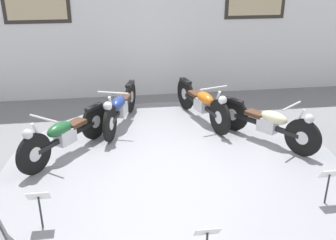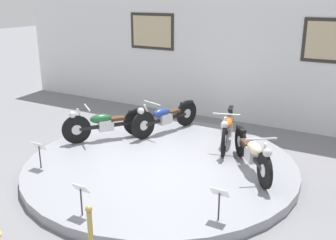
{
  "view_description": "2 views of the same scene",
  "coord_description": "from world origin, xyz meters",
  "px_view_note": "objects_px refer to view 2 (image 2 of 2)",
  "views": [
    {
      "loc": [
        -0.82,
        -5.28,
        3.16
      ],
      "look_at": [
        -0.08,
        0.03,
        0.85
      ],
      "focal_mm": 42.0,
      "sensor_mm": 36.0,
      "label": 1
    },
    {
      "loc": [
        3.57,
        -5.96,
        3.24
      ],
      "look_at": [
        -0.06,
        0.39,
        0.88
      ],
      "focal_mm": 42.0,
      "sensor_mm": 36.0,
      "label": 2
    }
  ],
  "objects_px": {
    "info_placard_front_left": "(39,149)",
    "info_placard_front_right": "(219,197)",
    "motorcycle_blue": "(165,117)",
    "motorcycle_cream": "(252,152)",
    "motorcycle_green": "(106,123)",
    "motorcycle_orange": "(227,127)",
    "info_placard_front_centre": "(81,192)"
  },
  "relations": [
    {
      "from": "info_placard_front_left",
      "to": "info_placard_front_right",
      "type": "height_order",
      "value": "same"
    },
    {
      "from": "motorcycle_blue",
      "to": "motorcycle_cream",
      "type": "bearing_deg",
      "value": -23.22
    },
    {
      "from": "motorcycle_blue",
      "to": "info_placard_front_right",
      "type": "xyz_separation_m",
      "value": [
        2.53,
        -2.83,
        -0.01
      ]
    },
    {
      "from": "motorcycle_cream",
      "to": "info_placard_front_left",
      "type": "relative_size",
      "value": 3.14
    },
    {
      "from": "motorcycle_cream",
      "to": "info_placard_front_left",
      "type": "bearing_deg",
      "value": -152.44
    },
    {
      "from": "motorcycle_green",
      "to": "motorcycle_blue",
      "type": "bearing_deg",
      "value": 49.44
    },
    {
      "from": "motorcycle_blue",
      "to": "motorcycle_green",
      "type": "bearing_deg",
      "value": -130.56
    },
    {
      "from": "motorcycle_blue",
      "to": "motorcycle_orange",
      "type": "bearing_deg",
      "value": 0.02
    },
    {
      "from": "motorcycle_blue",
      "to": "info_placard_front_right",
      "type": "height_order",
      "value": "motorcycle_blue"
    },
    {
      "from": "info_placard_front_centre",
      "to": "info_placard_front_right",
      "type": "xyz_separation_m",
      "value": [
        1.77,
        0.87,
        0.0
      ]
    },
    {
      "from": "info_placard_front_centre",
      "to": "motorcycle_blue",
      "type": "bearing_deg",
      "value": 101.74
    },
    {
      "from": "motorcycle_cream",
      "to": "info_placard_front_right",
      "type": "bearing_deg",
      "value": -86.47
    },
    {
      "from": "info_placard_front_centre",
      "to": "motorcycle_orange",
      "type": "bearing_deg",
      "value": 78.28
    },
    {
      "from": "motorcycle_orange",
      "to": "info_placard_front_centre",
      "type": "xyz_separation_m",
      "value": [
        -0.77,
        -3.69,
        -0.02
      ]
    },
    {
      "from": "info_placard_front_right",
      "to": "motorcycle_cream",
      "type": "bearing_deg",
      "value": 93.53
    },
    {
      "from": "motorcycle_blue",
      "to": "info_placard_front_centre",
      "type": "relative_size",
      "value": 3.72
    },
    {
      "from": "info_placard_front_left",
      "to": "motorcycle_green",
      "type": "bearing_deg",
      "value": 86.48
    },
    {
      "from": "motorcycle_green",
      "to": "motorcycle_orange",
      "type": "distance_m",
      "value": 2.64
    },
    {
      "from": "motorcycle_orange",
      "to": "motorcycle_cream",
      "type": "bearing_deg",
      "value": -49.46
    },
    {
      "from": "info_placard_front_left",
      "to": "info_placard_front_right",
      "type": "distance_m",
      "value": 3.53
    },
    {
      "from": "motorcycle_cream",
      "to": "info_placard_front_centre",
      "type": "distance_m",
      "value": 3.13
    },
    {
      "from": "info_placard_front_right",
      "to": "motorcycle_orange",
      "type": "bearing_deg",
      "value": 109.48
    },
    {
      "from": "motorcycle_cream",
      "to": "info_placard_front_left",
      "type": "xyz_separation_m",
      "value": [
        -3.42,
        -1.79,
        -0.01
      ]
    },
    {
      "from": "motorcycle_green",
      "to": "info_placard_front_right",
      "type": "bearing_deg",
      "value": -27.57
    },
    {
      "from": "info_placard_front_centre",
      "to": "info_placard_front_right",
      "type": "relative_size",
      "value": 1.0
    },
    {
      "from": "motorcycle_orange",
      "to": "info_placard_front_left",
      "type": "distance_m",
      "value": 3.79
    },
    {
      "from": "motorcycle_cream",
      "to": "info_placard_front_right",
      "type": "distance_m",
      "value": 1.79
    },
    {
      "from": "motorcycle_green",
      "to": "info_placard_front_left",
      "type": "relative_size",
      "value": 3.11
    },
    {
      "from": "motorcycle_blue",
      "to": "info_placard_front_centre",
      "type": "bearing_deg",
      "value": -78.26
    },
    {
      "from": "motorcycle_green",
      "to": "info_placard_front_centre",
      "type": "height_order",
      "value": "motorcycle_green"
    },
    {
      "from": "info_placard_front_right",
      "to": "info_placard_front_centre",
      "type": "bearing_deg",
      "value": -153.84
    },
    {
      "from": "info_placard_front_left",
      "to": "info_placard_front_centre",
      "type": "xyz_separation_m",
      "value": [
        1.77,
        -0.87,
        0.0
      ]
    }
  ]
}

